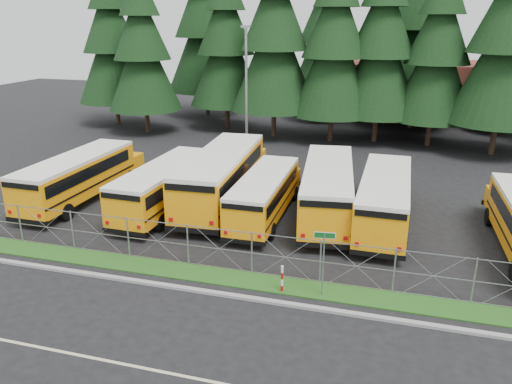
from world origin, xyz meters
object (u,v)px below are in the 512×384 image
striped_bollard (282,279)px  light_standard (246,89)px  bus_2 (167,187)px  bus_4 (266,196)px  bus_3 (223,177)px  bus_5 (328,190)px  bus_0 (81,178)px  street_sign (324,250)px  bus_6 (384,200)px

striped_bollard → light_standard: 21.05m
bus_2 → striped_bollard: (8.55, -7.39, -0.77)m
striped_bollard → bus_4: bearing=109.5°
bus_3 → striped_bollard: (5.77, -9.23, -1.03)m
bus_2 → bus_5: bearing=11.3°
bus_0 → striped_bollard: bearing=-26.4°
street_sign → striped_bollard: size_ratio=2.34×
bus_3 → striped_bollard: bus_3 is taller
bus_5 → street_sign: 8.83m
bus_0 → bus_2: bus_0 is taller
bus_0 → street_sign: (15.94, -7.25, 0.61)m
street_sign → striped_bollard: street_sign is taller
bus_4 → light_standard: size_ratio=0.97×
bus_5 → striped_bollard: bearing=-100.2°
bus_0 → bus_6: bus_0 is taller
bus_5 → light_standard: bearing=120.8°
bus_3 → street_sign: bearing=-53.9°
bus_2 → light_standard: light_standard is taller
bus_0 → bus_4: 11.59m
bus_0 → bus_3: 8.74m
bus_6 → light_standard: (-10.97, 10.73, 4.08)m
bus_3 → street_sign: bus_3 is taller
bus_2 → striped_bollard: bearing=-38.9°
bus_2 → street_sign: street_sign is taller
bus_5 → bus_2: bearing=-177.2°
bus_3 → bus_4: 3.41m
bus_2 → bus_3: bearing=35.2°
bus_5 → light_standard: 13.49m
bus_4 → street_sign: bearing=-60.6°
striped_bollard → street_sign: bearing=5.4°
bus_3 → street_sign: (7.39, -9.07, 0.41)m
bus_6 → light_standard: light_standard is taller
bus_2 → bus_4: size_ratio=1.07×
striped_bollard → bus_0: bearing=152.6°
bus_4 → light_standard: 13.00m
bus_2 → striped_bollard: bus_2 is taller
bus_2 → street_sign: 12.51m
bus_0 → light_standard: (7.03, 11.73, 4.08)m
bus_4 → striped_bollard: (2.73, -7.72, -0.68)m
bus_0 → bus_4: bearing=2.5°
bus_2 → bus_6: size_ratio=0.97×
bus_0 → bus_4: (11.59, 0.31, -0.14)m
bus_4 → bus_5: 3.49m
bus_3 → bus_6: 9.49m
bus_6 → street_sign: size_ratio=3.86×
bus_2 → bus_3: 3.35m
street_sign → bus_5: bearing=97.0°
light_standard → bus_6: bearing=-44.4°
street_sign → bus_3: bearing=129.2°
bus_3 → bus_2: bearing=-149.7°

